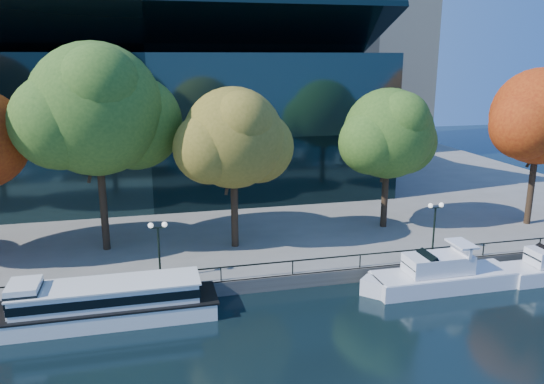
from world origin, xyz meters
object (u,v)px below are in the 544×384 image
object	(u,v)px
tree_4	(390,136)
lamp_2	(435,216)
tour_boat	(94,303)
tree_2	(99,112)
cruiser_near	(438,275)
tree_5	(542,118)
tree_3	(235,140)
lamp_1	(158,237)

from	to	relation	value
tree_4	lamp_2	size ratio (longest dim) A/B	3.01
tour_boat	tree_2	xyz separation A→B (m)	(0.37, 10.02, 10.43)
tree_2	tree_4	size ratio (longest dim) A/B	1.30
cruiser_near	tree_5	world-z (taller)	tree_5
tree_3	tree_4	bearing A→B (deg)	7.81
tree_3	lamp_2	distance (m)	16.12
cruiser_near	tree_3	world-z (taller)	tree_3
tree_2	lamp_1	distance (m)	10.92
tour_boat	tree_5	size ratio (longest dim) A/B	1.11
tree_2	cruiser_near	bearing A→B (deg)	-25.46
tree_2	tree_5	xyz separation A→B (m)	(36.54, -2.02, -1.20)
tour_boat	lamp_2	size ratio (longest dim) A/B	3.80
tree_2	tree_3	bearing A→B (deg)	-9.47
lamp_2	tree_4	bearing A→B (deg)	94.73
cruiser_near	lamp_1	world-z (taller)	lamp_1
tree_2	tree_5	world-z (taller)	tree_2
cruiser_near	tree_4	xyz separation A→B (m)	(1.17, 10.86, 8.12)
tour_boat	tree_3	bearing A→B (deg)	39.33
tree_4	lamp_1	size ratio (longest dim) A/B	3.01
tree_2	tree_4	xyz separation A→B (m)	(23.50, 0.23, -2.55)
tree_5	lamp_2	xyz separation A→B (m)	(-12.45, -4.80, -6.49)
tour_boat	cruiser_near	bearing A→B (deg)	-1.55
tree_2	tour_boat	bearing A→B (deg)	-92.10
tree_2	lamp_2	xyz separation A→B (m)	(24.09, -6.82, -7.69)
tour_boat	lamp_2	bearing A→B (deg)	7.46
tree_3	lamp_1	xyz separation A→B (m)	(-6.18, -5.18, -5.52)
tour_boat	lamp_2	xyz separation A→B (m)	(24.45, 3.20, 2.75)
tour_boat	tree_4	world-z (taller)	tree_4
tree_4	lamp_2	distance (m)	8.74
cruiser_near	tree_2	bearing A→B (deg)	154.54
tree_4	lamp_2	xyz separation A→B (m)	(0.58, -7.05, -5.14)
tree_2	tree_3	xyz separation A→B (m)	(9.86, -1.64, -2.17)
tree_3	tree_4	world-z (taller)	tree_3
tree_3	lamp_2	size ratio (longest dim) A/B	3.11
tour_boat	cruiser_near	distance (m)	22.71
cruiser_near	tree_5	distance (m)	19.12
tour_boat	lamp_1	distance (m)	5.84
tour_boat	tree_5	xyz separation A→B (m)	(36.91, 8.00, 9.24)
tree_4	lamp_1	bearing A→B (deg)	-160.43
cruiser_near	tree_2	xyz separation A→B (m)	(-22.34, 10.63, 10.67)
tour_boat	lamp_1	size ratio (longest dim) A/B	3.80
tour_boat	tree_3	xyz separation A→B (m)	(10.22, 8.38, 8.26)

